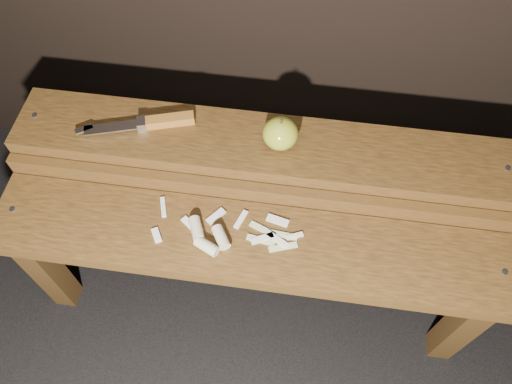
# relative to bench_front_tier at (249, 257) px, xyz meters

# --- Properties ---
(ground) EXTENTS (60.00, 60.00, 0.00)m
(ground) POSITION_rel_bench_front_tier_xyz_m (0.00, 0.06, -0.35)
(ground) COLOR black
(bench_front_tier) EXTENTS (1.20, 0.20, 0.42)m
(bench_front_tier) POSITION_rel_bench_front_tier_xyz_m (0.00, 0.00, 0.00)
(bench_front_tier) COLOR #37220D
(bench_front_tier) RESTS_ON ground
(bench_rear_tier) EXTENTS (1.20, 0.21, 0.50)m
(bench_rear_tier) POSITION_rel_bench_front_tier_xyz_m (0.00, 0.23, 0.06)
(bench_rear_tier) COLOR #37220D
(bench_rear_tier) RESTS_ON ground
(apple) EXTENTS (0.08, 0.08, 0.09)m
(apple) POSITION_rel_bench_front_tier_xyz_m (0.04, 0.23, 0.18)
(apple) COLOR olive
(apple) RESTS_ON bench_rear_tier
(knife) EXTENTS (0.28, 0.10, 0.02)m
(knife) POSITION_rel_bench_front_tier_xyz_m (-0.26, 0.24, 0.16)
(knife) COLOR #915A1F
(knife) RESTS_ON bench_rear_tier
(apple_scraps) EXTENTS (0.35, 0.14, 0.03)m
(apple_scraps) POSITION_rel_bench_front_tier_xyz_m (-0.07, 0.01, 0.08)
(apple_scraps) COLOR beige
(apple_scraps) RESTS_ON bench_front_tier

